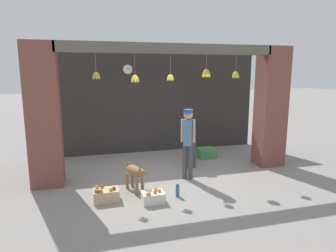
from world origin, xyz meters
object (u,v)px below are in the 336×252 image
shopkeeper (188,138)px  water_bottle (178,191)px  dog (135,173)px  worker_stooping (190,140)px  fruit_crate_apples (106,195)px  produce_box_green (206,153)px  wall_clock (128,69)px  fruit_crate_oranges (153,197)px

shopkeeper → water_bottle: size_ratio=6.19×
dog → worker_stooping: worker_stooping is taller
worker_stooping → fruit_crate_apples: bearing=-137.7°
worker_stooping → produce_box_green: size_ratio=2.15×
wall_clock → fruit_crate_apples: bearing=-105.9°
worker_stooping → wall_clock: bearing=136.5°
fruit_crate_oranges → water_bottle: (0.55, 0.13, 0.01)m
fruit_crate_oranges → produce_box_green: bearing=49.6°
worker_stooping → wall_clock: wall_clock is taller
fruit_crate_apples → produce_box_green: size_ratio=1.00×
dog → shopkeeper: 1.53m
produce_box_green → wall_clock: bearing=152.0°
fruit_crate_oranges → water_bottle: fruit_crate_oranges is taller
shopkeeper → water_bottle: shopkeeper is taller
worker_stooping → shopkeeper: bearing=-105.5°
fruit_crate_apples → water_bottle: size_ratio=1.84×
water_bottle → produce_box_green: bearing=56.0°
shopkeeper → wall_clock: wall_clock is taller
fruit_crate_apples → water_bottle: (1.45, -0.19, 0.00)m
worker_stooping → produce_box_green: 1.07m
fruit_crate_apples → water_bottle: 1.47m
worker_stooping → fruit_crate_oranges: (-1.49, -2.08, -0.61)m
fruit_crate_oranges → fruit_crate_apples: fruit_crate_apples is taller
dog → water_bottle: 1.00m
fruit_crate_apples → worker_stooping: bearing=36.1°
fruit_crate_oranges → wall_clock: wall_clock is taller
fruit_crate_oranges → fruit_crate_apples: bearing=160.0°
water_bottle → wall_clock: (-0.48, 3.62, 2.50)m
produce_box_green → fruit_crate_apples: bearing=-143.8°
worker_stooping → water_bottle: bearing=-109.7°
fruit_crate_oranges → dog: bearing=110.9°
produce_box_green → dog: bearing=-141.6°
dog → worker_stooping: 2.27m
dog → fruit_crate_oranges: bearing=0.5°
shopkeeper → worker_stooping: 1.12m
produce_box_green → wall_clock: size_ratio=1.70×
dog → produce_box_green: 3.16m
shopkeeper → produce_box_green: size_ratio=3.36×
shopkeeper → wall_clock: (-1.02, 2.68, 1.61)m
fruit_crate_apples → wall_clock: wall_clock is taller
shopkeeper → fruit_crate_apples: shopkeeper is taller
fruit_crate_oranges → water_bottle: 0.57m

